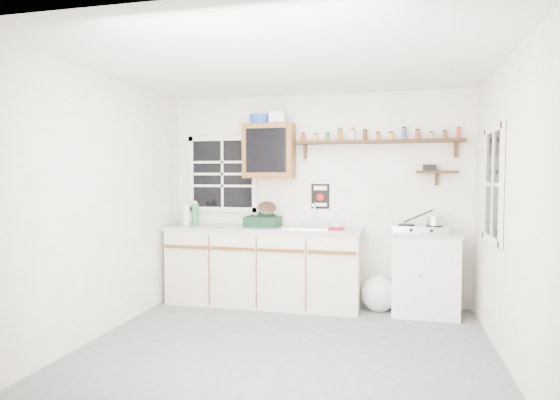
{
  "coord_description": "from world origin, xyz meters",
  "views": [
    {
      "loc": [
        0.89,
        -4.01,
        1.53
      ],
      "look_at": [
        -0.2,
        0.55,
        1.28
      ],
      "focal_mm": 30.0,
      "sensor_mm": 36.0,
      "label": 1
    }
  ],
  "objects": [
    {
      "name": "upper_cabinet_clutter",
      "position": [
        -0.57,
        1.44,
        2.21
      ],
      "size": [
        0.43,
        0.24,
        0.14
      ],
      "color": "#193FA8",
      "rests_on": "upper_cabinet"
    },
    {
      "name": "warning_sign",
      "position": [
        0.05,
        1.59,
        1.28
      ],
      "size": [
        0.22,
        0.02,
        0.3
      ],
      "color": "black",
      "rests_on": "wall_back"
    },
    {
      "name": "window_right",
      "position": [
        1.79,
        0.55,
        1.45
      ],
      "size": [
        0.03,
        0.78,
        1.08
      ],
      "color": "black",
      "rests_on": "wall_back"
    },
    {
      "name": "room",
      "position": [
        0.0,
        0.0,
        1.25
      ],
      "size": [
        3.64,
        3.24,
        2.54
      ],
      "color": "#545456",
      "rests_on": "ground"
    },
    {
      "name": "window_back",
      "position": [
        -1.2,
        1.59,
        1.55
      ],
      "size": [
        0.93,
        0.03,
        0.98
      ],
      "color": "black",
      "rests_on": "wall_back"
    },
    {
      "name": "water_bottles",
      "position": [
        -1.49,
        1.27,
        1.05
      ],
      "size": [
        0.19,
        0.13,
        0.3
      ],
      "color": "silver",
      "rests_on": "main_cabinet"
    },
    {
      "name": "saucepan",
      "position": [
        1.34,
        1.31,
        1.04
      ],
      "size": [
        0.41,
        0.23,
        0.18
      ],
      "rotation": [
        0.0,
        0.0,
        -0.33
      ],
      "color": "silver",
      "rests_on": "hotplate"
    },
    {
      "name": "soap_bottle",
      "position": [
        0.26,
        1.41,
        1.0
      ],
      "size": [
        0.1,
        0.1,
        0.17
      ],
      "primitive_type": "imported",
      "rotation": [
        0.0,
        0.0,
        0.29
      ],
      "color": "white",
      "rests_on": "main_cabinet"
    },
    {
      "name": "dish_rack",
      "position": [
        -0.59,
        1.36,
        1.02
      ],
      "size": [
        0.42,
        0.32,
        0.3
      ],
      "rotation": [
        0.0,
        0.0,
        -0.06
      ],
      "color": "black",
      "rests_on": "main_cabinet"
    },
    {
      "name": "spice_shelf",
      "position": [
        0.72,
        1.51,
        1.93
      ],
      "size": [
        1.91,
        0.18,
        0.35
      ],
      "color": "black",
      "rests_on": "wall_back"
    },
    {
      "name": "rag",
      "position": [
        0.29,
        1.24,
        0.93
      ],
      "size": [
        0.16,
        0.14,
        0.02
      ],
      "primitive_type": "cube",
      "rotation": [
        0.0,
        0.0,
        -0.01
      ],
      "color": "maroon",
      "rests_on": "main_cabinet"
    },
    {
      "name": "main_cabinet",
      "position": [
        -0.58,
        1.3,
        0.46
      ],
      "size": [
        2.31,
        0.63,
        0.92
      ],
      "color": "beige",
      "rests_on": "floor"
    },
    {
      "name": "trash_bag",
      "position": [
        0.76,
        1.33,
        0.2
      ],
      "size": [
        0.41,
        0.37,
        0.47
      ],
      "color": "silver",
      "rests_on": "floor"
    },
    {
      "name": "hotplate",
      "position": [
        1.2,
        1.31,
        0.95
      ],
      "size": [
        0.6,
        0.35,
        0.08
      ],
      "rotation": [
        0.0,
        0.0,
        -0.05
      ],
      "color": "silver",
      "rests_on": "right_cabinet"
    },
    {
      "name": "upper_cabinet",
      "position": [
        -0.55,
        1.44,
        1.82
      ],
      "size": [
        0.6,
        0.32,
        0.65
      ],
      "color": "brown",
      "rests_on": "wall_back"
    },
    {
      "name": "sink",
      "position": [
        -0.05,
        1.3,
        0.93
      ],
      "size": [
        0.52,
        0.44,
        0.29
      ],
      "color": "silver",
      "rests_on": "main_cabinet"
    },
    {
      "name": "right_cabinet",
      "position": [
        1.25,
        1.32,
        0.46
      ],
      "size": [
        0.73,
        0.57,
        0.91
      ],
      "color": "silver",
      "rests_on": "floor"
    },
    {
      "name": "secondary_shelf",
      "position": [
        1.36,
        1.52,
        1.58
      ],
      "size": [
        0.45,
        0.16,
        0.24
      ],
      "color": "black",
      "rests_on": "wall_back"
    }
  ]
}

